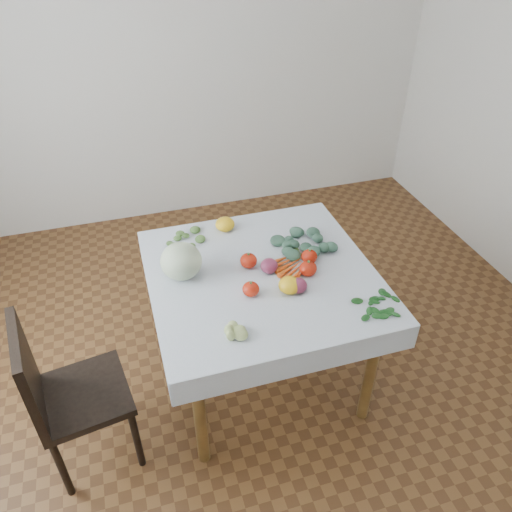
{
  "coord_description": "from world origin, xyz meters",
  "views": [
    {
      "loc": [
        -0.61,
        -1.88,
        2.32
      ],
      "look_at": [
        -0.01,
        0.07,
        0.82
      ],
      "focal_mm": 35.0,
      "sensor_mm": 36.0,
      "label": 1
    }
  ],
  "objects": [
    {
      "name": "ground",
      "position": [
        0.0,
        0.0,
        0.0
      ],
      "size": [
        4.0,
        4.0,
        0.0
      ],
      "primitive_type": "plane",
      "color": "brown"
    },
    {
      "name": "back_wall",
      "position": [
        0.0,
        2.0,
        1.35
      ],
      "size": [
        4.0,
        0.04,
        2.7
      ],
      "primitive_type": "cube",
      "color": "silver",
      "rests_on": "ground"
    },
    {
      "name": "table",
      "position": [
        0.0,
        0.0,
        0.65
      ],
      "size": [
        1.0,
        1.0,
        0.75
      ],
      "color": "brown",
      "rests_on": "ground"
    },
    {
      "name": "tablecloth",
      "position": [
        0.0,
        0.0,
        0.75
      ],
      "size": [
        1.12,
        1.12,
        0.01
      ],
      "primitive_type": "cube",
      "color": "white",
      "rests_on": "table"
    },
    {
      "name": "chair",
      "position": [
        -1.02,
        -0.25,
        0.51
      ],
      "size": [
        0.46,
        0.46,
        0.89
      ],
      "color": "black",
      "rests_on": "ground"
    },
    {
      "name": "cabbage",
      "position": [
        -0.39,
        0.09,
        0.85
      ],
      "size": [
        0.23,
        0.23,
        0.18
      ],
      "primitive_type": "ellipsoid",
      "rotation": [
        0.0,
        0.0,
        0.14
      ],
      "color": "#B4C3A4",
      "rests_on": "tablecloth"
    },
    {
      "name": "tomato_a",
      "position": [
        -0.05,
        0.07,
        0.79
      ],
      "size": [
        0.1,
        0.1,
        0.08
      ],
      "primitive_type": "ellipsoid",
      "rotation": [
        0.0,
        0.0,
        0.14
      ],
      "color": "#B11E0B",
      "rests_on": "tablecloth"
    },
    {
      "name": "tomato_b",
      "position": [
        0.26,
        0.02,
        0.79
      ],
      "size": [
        0.11,
        0.11,
        0.07
      ],
      "primitive_type": "ellipsoid",
      "rotation": [
        0.0,
        0.0,
        -0.34
      ],
      "color": "#B11E0B",
      "rests_on": "tablecloth"
    },
    {
      "name": "tomato_c",
      "position": [
        -0.1,
        -0.14,
        0.79
      ],
      "size": [
        0.1,
        0.1,
        0.07
      ],
      "primitive_type": "ellipsoid",
      "rotation": [
        0.0,
        0.0,
        0.25
      ],
      "color": "#B11E0B",
      "rests_on": "tablecloth"
    },
    {
      "name": "tomato_d",
      "position": [
        0.22,
        -0.08,
        0.79
      ],
      "size": [
        0.11,
        0.11,
        0.08
      ],
      "primitive_type": "ellipsoid",
      "rotation": [
        0.0,
        0.0,
        0.31
      ],
      "color": "#B11E0B",
      "rests_on": "tablecloth"
    },
    {
      "name": "heirloom_back",
      "position": [
        -0.08,
        0.44,
        0.79
      ],
      "size": [
        0.11,
        0.11,
        0.08
      ],
      "primitive_type": "ellipsoid",
      "rotation": [
        0.0,
        0.0,
        -0.05
      ],
      "color": "#F6AB19",
      "rests_on": "tablecloth"
    },
    {
      "name": "heirloom_front",
      "position": [
        0.08,
        -0.17,
        0.79
      ],
      "size": [
        0.13,
        0.13,
        0.08
      ],
      "primitive_type": "ellipsoid",
      "rotation": [
        0.0,
        0.0,
        0.22
      ],
      "color": "#F6AB19",
      "rests_on": "tablecloth"
    },
    {
      "name": "onion_a",
      "position": [
        0.04,
        0.0,
        0.79
      ],
      "size": [
        0.09,
        0.09,
        0.08
      ],
      "primitive_type": "ellipsoid",
      "rotation": [
        0.0,
        0.0,
        0.02
      ],
      "color": "maroon",
      "rests_on": "tablecloth"
    },
    {
      "name": "onion_b",
      "position": [
        0.12,
        -0.19,
        0.79
      ],
      "size": [
        0.11,
        0.11,
        0.07
      ],
      "primitive_type": "ellipsoid",
      "rotation": [
        0.0,
        0.0,
        -0.38
      ],
      "color": "maroon",
      "rests_on": "tablecloth"
    },
    {
      "name": "tomatillo_cluster",
      "position": [
        -0.27,
        -0.36,
        0.78
      ],
      "size": [
        0.16,
        0.1,
        0.04
      ],
      "color": "#BBD279",
      "rests_on": "tablecloth"
    },
    {
      "name": "carrot_bunch",
      "position": [
        0.14,
        -0.02,
        0.77
      ],
      "size": [
        0.18,
        0.28,
        0.03
      ],
      "color": "#F2551A",
      "rests_on": "tablecloth"
    },
    {
      "name": "kale_bunch",
      "position": [
        0.27,
        0.18,
        0.78
      ],
      "size": [
        0.33,
        0.26,
        0.04
      ],
      "color": "#345541",
      "rests_on": "tablecloth"
    },
    {
      "name": "basil_bunch",
      "position": [
        0.43,
        -0.39,
        0.76
      ],
      "size": [
        0.24,
        0.18,
        0.01
      ],
      "color": "#174B18",
      "rests_on": "tablecloth"
    },
    {
      "name": "dill_bunch",
      "position": [
        -0.31,
        0.4,
        0.77
      ],
      "size": [
        0.23,
        0.17,
        0.02
      ],
      "color": "#4F7234",
      "rests_on": "tablecloth"
    }
  ]
}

